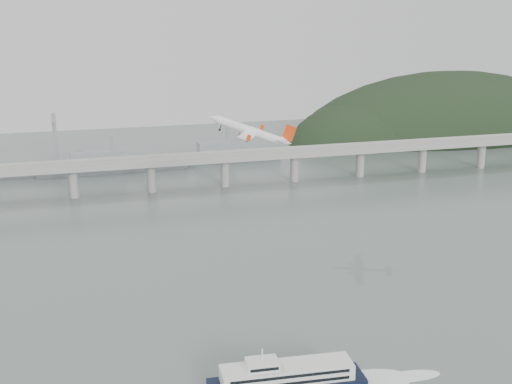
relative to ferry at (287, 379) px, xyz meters
name	(u,v)px	position (x,y,z in m)	size (l,w,h in m)	color
ground	(294,312)	(21.28, 54.25, -4.28)	(900.00, 900.00, 0.00)	#576561
bridge	(194,163)	(20.13, 254.25, 13.36)	(800.00, 22.00, 23.90)	gray
headland	(458,152)	(306.46, 386.00, -23.63)	(365.00, 155.00, 156.00)	black
ferry	(287,379)	(0.00, 0.00, 0.00)	(83.79, 18.54, 15.79)	black
airliner	(251,131)	(20.81, 116.05, 59.15)	(38.54, 36.52, 15.51)	white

